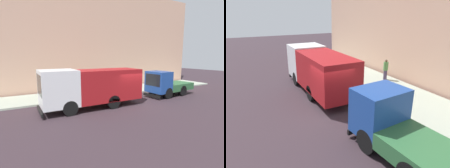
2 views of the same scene
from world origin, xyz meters
The scene contains 6 objects.
ground centered at (0.00, 0.00, 0.00)m, with size 80.00×80.00×0.00m, color #36282F.
sidewalk centered at (5.10, 0.00, 0.07)m, with size 4.20×30.00×0.14m, color #A4AF9D.
building_facade centered at (7.70, 0.00, 5.79)m, with size 0.50×30.00×11.59m, color tan.
large_utility_truck centered at (0.68, 3.04, 1.64)m, with size 2.39×7.51×2.91m.
small_flatbed_truck centered at (0.79, -4.68, 1.13)m, with size 2.46×5.22×2.43m.
pedestrian_walking centered at (6.27, 2.63, 1.00)m, with size 0.40×0.40×1.65m.
Camera 1 is at (-11.17, 7.99, 3.82)m, focal length 28.06 mm.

